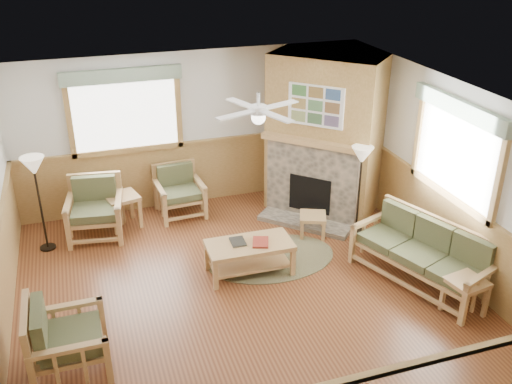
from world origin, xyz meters
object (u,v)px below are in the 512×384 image
object	(u,v)px
sofa	(421,254)
end_table_sofa	(465,297)
armchair_back_right	(180,192)
armchair_left	(68,338)
footstool	(313,225)
end_table_chairs	(123,211)
floor_lamp_left	(40,204)
armchair_back_left	(95,210)
coffee_table	(249,258)
floor_lamp_right	(359,190)

from	to	relation	value
sofa	end_table_sofa	xyz separation A→B (m)	(0.14, -0.81, -0.19)
armchair_back_right	armchair_left	world-z (taller)	armchair_left
end_table_sofa	footstool	distance (m)	2.69
end_table_chairs	floor_lamp_left	world-z (taller)	floor_lamp_left
armchair_back_left	end_table_sofa	xyz separation A→B (m)	(4.33, -3.53, -0.22)
coffee_table	end_table_chairs	xyz separation A→B (m)	(-1.56, 1.97, 0.04)
armchair_back_right	armchair_left	distance (m)	3.88
end_table_chairs	armchair_back_left	bearing A→B (deg)	-156.23
armchair_back_left	armchair_back_right	size ratio (longest dim) A/B	1.11
sofa	floor_lamp_left	xyz separation A→B (m)	(-4.96, 2.57, 0.32)
sofa	floor_lamp_left	size ratio (longest dim) A/B	1.25
footstool	end_table_sofa	bearing A→B (deg)	-67.40
coffee_table	armchair_left	bearing A→B (deg)	-151.80
footstool	armchair_back_right	bearing A→B (deg)	143.87
sofa	floor_lamp_left	distance (m)	5.59
coffee_table	floor_lamp_right	bearing A→B (deg)	17.84
armchair_back_right	footstool	world-z (taller)	armchair_back_right
end_table_sofa	footstool	bearing A→B (deg)	112.60
armchair_back_left	armchair_back_right	world-z (taller)	armchair_back_left
sofa	armchair_left	distance (m)	4.69
floor_lamp_left	end_table_sofa	bearing A→B (deg)	-33.51
armchair_back_right	coffee_table	xyz separation A→B (m)	(0.58, -2.09, -0.18)
sofa	armchair_back_right	distance (m)	4.12
armchair_back_left	floor_lamp_right	size ratio (longest dim) A/B	0.64
end_table_sofa	coffee_table	bearing A→B (deg)	142.86
coffee_table	footstool	world-z (taller)	coffee_table
floor_lamp_left	armchair_left	bearing A→B (deg)	-84.49
sofa	footstool	size ratio (longest dim) A/B	4.67
footstool	floor_lamp_right	size ratio (longest dim) A/B	0.28
sofa	end_table_sofa	bearing A→B (deg)	-10.52
end_table_sofa	floor_lamp_left	world-z (taller)	floor_lamp_left
armchair_left	floor_lamp_left	xyz separation A→B (m)	(-0.28, 2.90, 0.30)
end_table_sofa	armchair_left	bearing A→B (deg)	174.38
armchair_back_left	end_table_sofa	distance (m)	5.59
sofa	end_table_chairs	xyz separation A→B (m)	(-3.74, 2.92, -0.16)
coffee_table	armchair_back_right	bearing A→B (deg)	106.42
floor_lamp_left	end_table_chairs	bearing A→B (deg)	16.21
floor_lamp_right	footstool	bearing A→B (deg)	171.87
coffee_table	armchair_back_left	bearing A→B (deg)	139.38
end_table_chairs	sofa	bearing A→B (deg)	-38.01
sofa	armchair_back_right	world-z (taller)	sofa
footstool	floor_lamp_right	xyz separation A→B (m)	(0.73, -0.10, 0.56)
sofa	end_table_chairs	world-z (taller)	sofa
end_table_sofa	floor_lamp_right	distance (m)	2.45
end_table_chairs	end_table_sofa	size ratio (longest dim) A/B	1.11
end_table_chairs	floor_lamp_right	bearing A→B (deg)	-20.64
armchair_left	coffee_table	bearing A→B (deg)	-62.88
armchair_back_right	end_table_chairs	bearing A→B (deg)	-176.66
coffee_table	end_table_sofa	size ratio (longest dim) A/B	2.41
armchair_left	end_table_sofa	xyz separation A→B (m)	(4.82, -0.47, -0.21)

